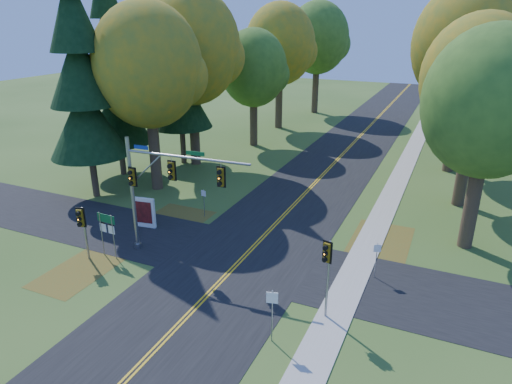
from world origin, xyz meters
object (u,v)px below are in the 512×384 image
at_px(east_signal_pole, 327,261).
at_px(info_kiosk, 144,213).
at_px(traffic_mast, 159,183).
at_px(route_sign_cluster, 107,226).

relative_size(east_signal_pole, info_kiosk, 1.95).
bearing_deg(east_signal_pole, info_kiosk, 174.24).
xyz_separation_m(traffic_mast, route_sign_cluster, (-2.64, -1.57, -2.47)).
height_order(traffic_mast, east_signal_pole, traffic_mast).
bearing_deg(east_signal_pole, traffic_mast, -178.68).
xyz_separation_m(east_signal_pole, info_kiosk, (-13.41, 4.60, -2.00)).
distance_m(traffic_mast, info_kiosk, 5.24).
relative_size(route_sign_cluster, info_kiosk, 1.32).
distance_m(traffic_mast, route_sign_cluster, 3.94).
xyz_separation_m(east_signal_pole, route_sign_cluster, (-12.85, 0.58, -1.13)).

